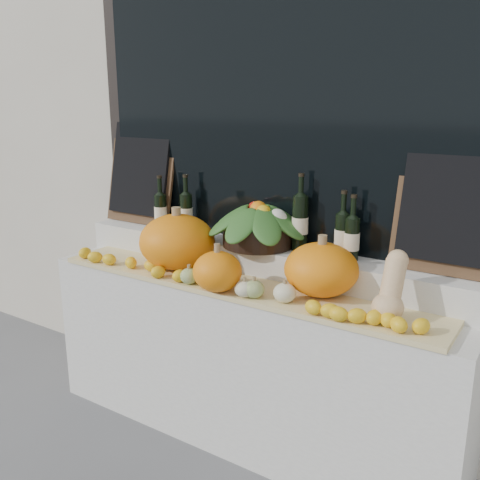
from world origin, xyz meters
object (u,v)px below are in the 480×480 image
object	(u,v)px
pumpkin_left	(177,242)
butternut_squash	(391,290)
pumpkin_right	(321,269)
wine_bottle_tall	(300,222)
produce_bowl	(258,223)

from	to	relation	value
pumpkin_left	butternut_squash	distance (m)	1.18
pumpkin_right	wine_bottle_tall	xyz separation A→B (m)	(-0.22, 0.20, 0.16)
pumpkin_right	wine_bottle_tall	world-z (taller)	wine_bottle_tall
pumpkin_left	pumpkin_right	bearing A→B (deg)	3.50
pumpkin_left	produce_bowl	bearing A→B (deg)	29.27
pumpkin_right	butternut_squash	xyz separation A→B (m)	(0.36, -0.10, 0.00)
pumpkin_left	butternut_squash	bearing A→B (deg)	-2.21
butternut_squash	produce_bowl	bearing A→B (deg)	162.14
pumpkin_right	butternut_squash	size ratio (longest dim) A/B	1.22
produce_bowl	pumpkin_left	bearing A→B (deg)	-150.73
butternut_squash	wine_bottle_tall	xyz separation A→B (m)	(-0.58, 0.30, 0.15)
pumpkin_right	wine_bottle_tall	distance (m)	0.34
pumpkin_left	butternut_squash	size ratio (longest dim) A/B	1.43
produce_bowl	wine_bottle_tall	xyz separation A→B (m)	(0.22, 0.04, 0.02)
pumpkin_right	butternut_squash	world-z (taller)	butternut_squash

